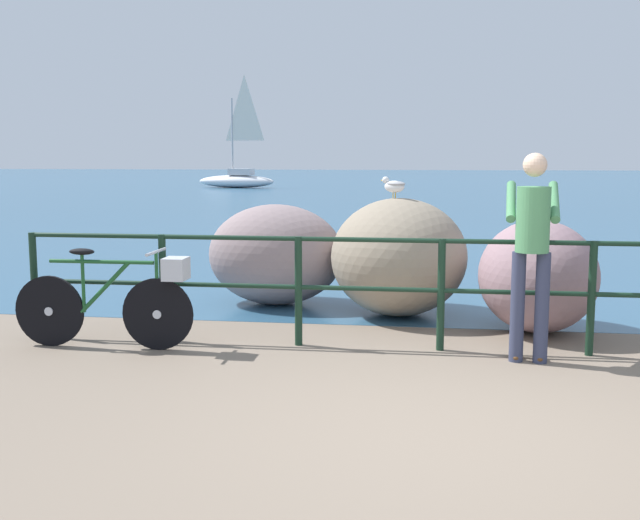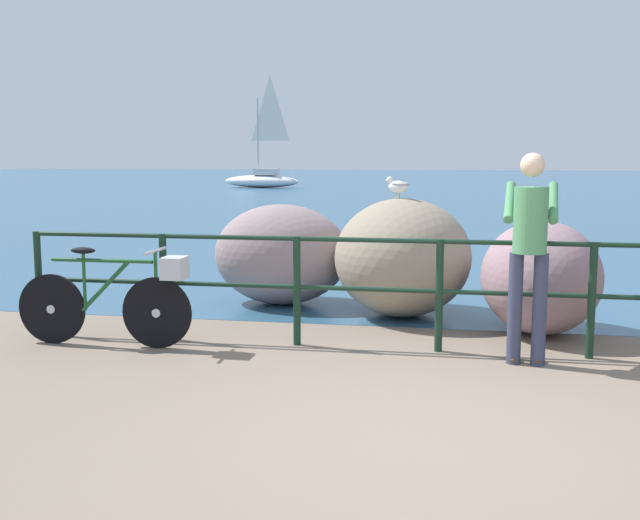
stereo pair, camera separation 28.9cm
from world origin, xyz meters
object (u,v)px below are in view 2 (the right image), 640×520
breakwater_boulder_left (281,254)px  seagull (398,185)px  person_at_railing (529,248)px  sailboat (262,175)px  breakwater_boulder_main (403,257)px  breakwater_boulder_right (541,277)px  bicycle (118,297)px

breakwater_boulder_left → seagull: (1.41, -0.41, 0.84)m
seagull → breakwater_boulder_left: bearing=18.0°
breakwater_boulder_left → person_at_railing: bearing=-39.7°
breakwater_boulder_left → sailboat: bearing=105.1°
person_at_railing → breakwater_boulder_main: 2.18m
breakwater_boulder_left → sailboat: size_ratio=0.26×
person_at_railing → breakwater_boulder_left: 3.47m
breakwater_boulder_main → sailboat: (-10.22, 32.87, 0.06)m
person_at_railing → breakwater_boulder_left: size_ratio=1.11×
sailboat → breakwater_boulder_right: bearing=117.0°
bicycle → breakwater_boulder_main: size_ratio=1.01×
breakwater_boulder_left → seagull: seagull is taller
bicycle → person_at_railing: (3.66, 0.07, 0.53)m
breakwater_boulder_left → seagull: size_ratio=5.04×
breakwater_boulder_main → seagull: (-0.06, -0.00, 0.79)m
person_at_railing → breakwater_boulder_main: bearing=38.8°
bicycle → breakwater_boulder_right: size_ratio=1.16×
sailboat → breakwater_boulder_left: bearing=113.0°
breakwater_boulder_right → breakwater_boulder_main: bearing=156.9°
person_at_railing → seagull: (-1.25, 1.79, 0.44)m
breakwater_boulder_left → breakwater_boulder_main: bearing=-15.4°
seagull → sailboat: bearing=-38.6°
breakwater_boulder_left → breakwater_boulder_right: bearing=-19.3°
person_at_railing → breakwater_boulder_right: 1.29m
breakwater_boulder_left → sailboat: (-8.75, 32.46, 0.11)m
breakwater_boulder_right → sailboat: (-11.63, 33.47, 0.15)m
bicycle → breakwater_boulder_right: bearing=17.5°
breakwater_boulder_left → sailboat: 33.62m
bicycle → breakwater_boulder_left: bearing=65.7°
breakwater_boulder_left → breakwater_boulder_right: breakwater_boulder_left is taller
breakwater_boulder_main → sailboat: size_ratio=0.27×
breakwater_boulder_right → breakwater_boulder_left: bearing=160.7°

